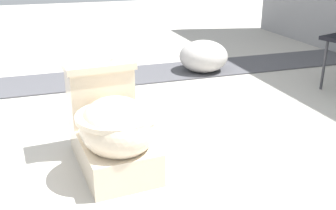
# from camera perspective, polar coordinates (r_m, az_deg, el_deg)

# --- Properties ---
(ground_plane) EXTENTS (14.00, 14.00, 0.00)m
(ground_plane) POSITION_cam_1_polar(r_m,az_deg,el_deg) (2.28, -14.81, -6.71)
(ground_plane) COLOR #B7B2A8
(gravel_strip) EXTENTS (0.56, 8.00, 0.01)m
(gravel_strip) POSITION_cam_1_polar(r_m,az_deg,el_deg) (3.53, -8.37, 3.99)
(gravel_strip) COLOR #4C4C51
(gravel_strip) RESTS_ON ground
(toilet) EXTENTS (0.66, 0.43, 0.52)m
(toilet) POSITION_cam_1_polar(r_m,az_deg,el_deg) (2.01, -8.12, -3.13)
(toilet) COLOR beige
(toilet) RESTS_ON ground
(boulder_near) EXTENTS (0.55, 0.56, 0.29)m
(boulder_near) POSITION_cam_1_polar(r_m,az_deg,el_deg) (3.66, 5.17, 7.05)
(boulder_near) COLOR #B7B2AD
(boulder_near) RESTS_ON ground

